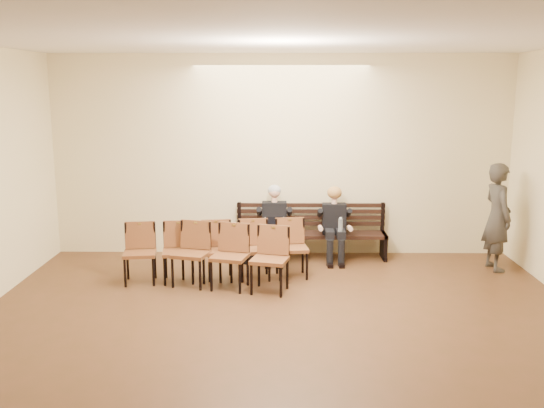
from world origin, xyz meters
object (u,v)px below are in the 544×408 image
(seated_woman, at_px, (334,228))
(chair_row_back, at_px, (217,251))
(bench, at_px, (311,246))
(chair_row_front, at_px, (230,257))
(passerby, at_px, (498,209))
(bag, at_px, (249,255))
(water_bottle, at_px, (340,232))
(seated_man, at_px, (274,225))
(laptop, at_px, (274,230))

(seated_woman, distance_m, chair_row_back, 2.19)
(bench, xyz_separation_m, chair_row_front, (-1.29, -1.61, 0.26))
(passerby, distance_m, chair_row_front, 4.41)
(bag, distance_m, chair_row_back, 1.07)
(water_bottle, height_order, chair_row_front, chair_row_front)
(water_bottle, relative_size, bag, 0.65)
(seated_woman, bearing_deg, bench, 162.78)
(water_bottle, distance_m, chair_row_back, 2.14)
(bag, bearing_deg, seated_man, 20.83)
(seated_woman, distance_m, chair_row_front, 2.24)
(water_bottle, bearing_deg, passerby, -4.76)
(seated_man, bearing_deg, chair_row_back, -128.89)
(passerby, relative_size, chair_row_front, 1.17)
(laptop, xyz_separation_m, bag, (-0.44, 0.01, -0.43))
(seated_man, relative_size, laptop, 3.81)
(bench, relative_size, bag, 6.85)
(bench, relative_size, laptop, 7.93)
(seated_man, bearing_deg, seated_woman, 0.00)
(seated_man, height_order, bag, seated_man)
(bench, distance_m, water_bottle, 0.70)
(passerby, bearing_deg, bag, 77.42)
(seated_man, xyz_separation_m, chair_row_back, (-0.88, -1.09, -0.17))
(bag, distance_m, chair_row_front, 1.38)
(laptop, relative_size, chair_row_front, 0.19)
(bench, height_order, chair_row_front, chair_row_front)
(seated_woman, height_order, passerby, passerby)
(chair_row_front, bearing_deg, chair_row_back, 133.65)
(passerby, height_order, chair_row_front, passerby)
(bench, height_order, chair_row_back, chair_row_back)
(bench, height_order, seated_man, seated_man)
(seated_woman, xyz_separation_m, bag, (-1.46, -0.17, -0.44))
(seated_man, bearing_deg, water_bottle, -13.81)
(seated_woman, bearing_deg, seated_man, 180.00)
(passerby, bearing_deg, bench, 70.45)
(seated_man, relative_size, bag, 3.29)
(laptop, xyz_separation_m, passerby, (3.61, -0.31, 0.44))
(seated_man, bearing_deg, passerby, -7.57)
(bench, relative_size, water_bottle, 10.48)
(water_bottle, xyz_separation_m, passerby, (2.51, -0.21, 0.44))
(laptop, bearing_deg, passerby, -11.46)
(water_bottle, xyz_separation_m, chair_row_front, (-1.75, -1.22, -0.09))
(bench, distance_m, passerby, 3.13)
(laptop, height_order, water_bottle, water_bottle)
(seated_man, relative_size, water_bottle, 5.04)
(laptop, height_order, passerby, passerby)
(bench, distance_m, seated_woman, 0.54)
(bench, distance_m, seated_man, 0.76)
(water_bottle, bearing_deg, seated_man, 166.19)
(passerby, bearing_deg, seated_woman, 71.34)
(seated_woman, height_order, laptop, seated_woman)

